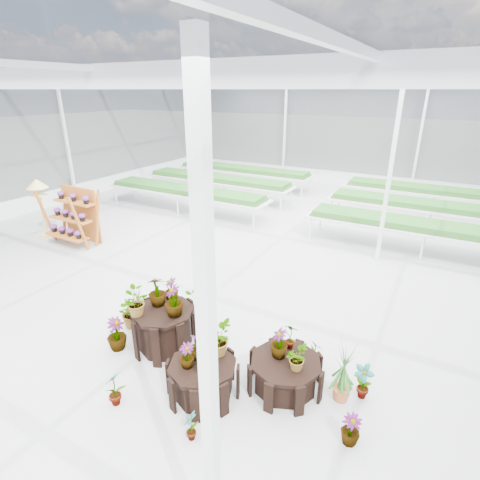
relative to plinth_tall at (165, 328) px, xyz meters
The scene contains 10 objects.
ground_plane 1.67m from the plinth_tall, 105.03° to the left, with size 24.00×24.00×0.00m, color gray.
greenhouse_shell 2.49m from the plinth_tall, 105.03° to the left, with size 18.00×24.00×4.50m, color white, non-canonical shape.
steel_frame 2.49m from the plinth_tall, 105.03° to the left, with size 18.00×24.00×4.50m, color silver, non-canonical shape.
nursery_benches 8.79m from the plinth_tall, 92.76° to the left, with size 16.00×7.00×0.84m, color silver, non-canonical shape.
plinth_tall is the anchor object (origin of this frame).
plinth_mid 1.35m from the plinth_tall, 26.57° to the right, with size 1.03×1.03×0.54m, color black.
plinth_low 2.21m from the plinth_tall, ahead, with size 1.11×1.11×0.50m, color black.
shelf_rack 5.94m from the plinth_tall, 155.51° to the left, with size 1.52×0.80×1.61m, color #98511B, non-canonical shape.
bird_table 7.03m from the plinth_tall, 160.09° to the left, with size 0.43×0.43×1.80m, color #D0B865, non-canonical shape.
nursery_plants 0.70m from the plinth_tall, ahead, with size 4.70×2.86×1.29m.
Camera 1 is at (4.18, -5.68, 4.20)m, focal length 28.00 mm.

